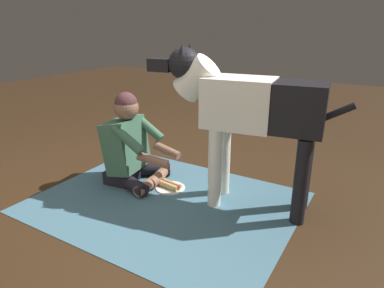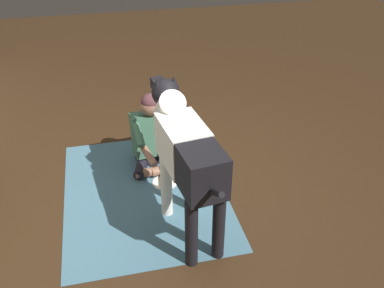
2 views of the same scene
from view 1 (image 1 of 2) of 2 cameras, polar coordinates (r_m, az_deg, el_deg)
ground_plane at (r=3.00m, az=-3.98°, el=-7.37°), size 13.22×13.22×0.00m
area_rug at (r=2.78m, az=-4.52°, el=-9.65°), size 2.00×1.54×0.01m
person_sitting_on_floor at (r=3.04m, az=-10.19°, el=-0.47°), size 0.67×0.57×0.82m
large_dog at (r=2.51m, az=9.14°, el=5.95°), size 1.50×0.43×1.22m
hot_dog_on_plate at (r=2.98m, az=-3.66°, el=-7.05°), size 0.26×0.26×0.06m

